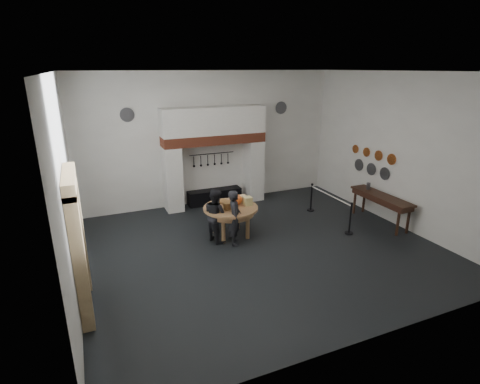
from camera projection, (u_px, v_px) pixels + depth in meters
name	position (u px, v px, depth m)	size (l,w,h in m)	color
floor	(261.00, 247.00, 10.07)	(9.00, 8.00, 0.02)	black
ceiling	(264.00, 71.00, 8.64)	(9.00, 8.00, 0.02)	silver
wall_back	(211.00, 139.00, 12.85)	(9.00, 0.02, 4.50)	white
wall_front	(375.00, 224.00, 5.87)	(9.00, 0.02, 4.50)	white
wall_left	(66.00, 187.00, 7.69)	(0.02, 8.00, 4.50)	white
wall_right	(399.00, 151.00, 11.03)	(0.02, 8.00, 4.50)	white
chimney_pier_left	(173.00, 179.00, 12.37)	(0.55, 0.70, 2.15)	silver
chimney_pier_right	(253.00, 170.00, 13.46)	(0.55, 0.70, 2.15)	silver
hearth_brick_band	(214.00, 139.00, 12.52)	(3.50, 0.72, 0.32)	#9E442B
chimney_hood	(214.00, 121.00, 12.33)	(3.50, 0.70, 0.90)	silver
iron_range	(215.00, 196.00, 13.24)	(1.90, 0.45, 0.50)	black
utensil_rail	(212.00, 154.00, 12.94)	(0.02, 0.02, 1.60)	black
door_recess	(75.00, 251.00, 7.14)	(0.04, 1.10, 2.50)	black
door_jamb_near	(80.00, 265.00, 6.55)	(0.22, 0.30, 2.60)	tan
door_jamb_far	(79.00, 234.00, 7.77)	(0.22, 0.30, 2.60)	tan
door_lintel	(69.00, 181.00, 6.73)	(0.22, 1.70, 0.30)	tan
wall_plaque	(73.00, 204.00, 8.61)	(0.05, 0.34, 0.44)	gold
work_table	(231.00, 208.00, 10.48)	(1.53, 1.53, 0.07)	#B17553
pumpkin	(236.00, 200.00, 10.59)	(0.36, 0.36, 0.31)	orange
cheese_block_big	(248.00, 201.00, 10.58)	(0.22, 0.22, 0.24)	#D7CC80
cheese_block_small	(243.00, 199.00, 10.84)	(0.18, 0.18, 0.20)	#F8D894
wicker_basket	(228.00, 206.00, 10.25)	(0.32, 0.32, 0.22)	olive
bread_loaf	(223.00, 201.00, 10.72)	(0.31, 0.18, 0.13)	olive
visitor_near	(235.00, 218.00, 10.02)	(0.56, 0.37, 1.53)	black
visitor_far	(216.00, 215.00, 10.22)	(0.73, 0.57, 1.50)	black
side_table	(381.00, 196.00, 11.37)	(0.55, 2.20, 0.06)	#351B13
pewter_jug	(368.00, 186.00, 11.85)	(0.12, 0.12, 0.22)	#525358
copper_pan_a	(392.00, 159.00, 11.28)	(0.34, 0.34, 0.03)	#C6662D
copper_pan_b	(379.00, 156.00, 11.76)	(0.32, 0.32, 0.03)	#C6662D
copper_pan_c	(367.00, 152.00, 12.24)	(0.30, 0.30, 0.03)	#C6662D
copper_pan_d	(355.00, 149.00, 12.72)	(0.28, 0.28, 0.03)	#C6662D
pewter_plate_left	(385.00, 174.00, 11.62)	(0.40, 0.40, 0.03)	#4C4C51
pewter_plate_mid	(371.00, 169.00, 12.14)	(0.40, 0.40, 0.03)	#4C4C51
pewter_plate_right	(359.00, 165.00, 12.66)	(0.40, 0.40, 0.03)	#4C4C51
pewter_plate_back_left	(127.00, 115.00, 11.51)	(0.44, 0.44, 0.03)	#4C4C51
pewter_plate_back_right	(281.00, 108.00, 13.52)	(0.44, 0.44, 0.03)	#4C4C51
barrier_post_near	(350.00, 219.00, 10.73)	(0.05, 0.05, 0.90)	black
barrier_post_far	(311.00, 198.00, 12.48)	(0.05, 0.05, 0.90)	black
barrier_rope	(330.00, 195.00, 11.48)	(0.04, 0.04, 2.00)	white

